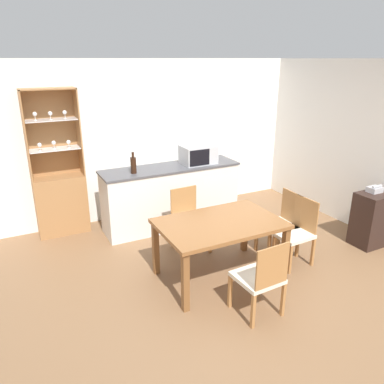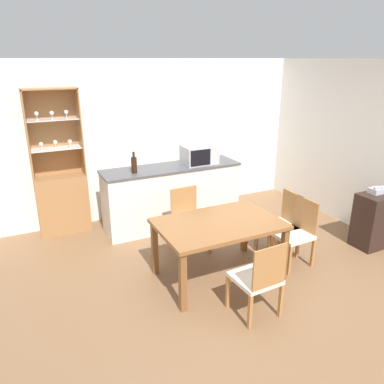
# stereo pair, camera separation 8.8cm
# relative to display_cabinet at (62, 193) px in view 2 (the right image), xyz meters

# --- Properties ---
(ground_plane) EXTENTS (18.00, 18.00, 0.00)m
(ground_plane) POSITION_rel_display_cabinet_xyz_m (1.60, -2.44, -0.63)
(ground_plane) COLOR brown
(wall_back) EXTENTS (6.80, 0.06, 2.55)m
(wall_back) POSITION_rel_display_cabinet_xyz_m (1.60, 0.19, 0.65)
(wall_back) COLOR white
(wall_back) RESTS_ON ground_plane
(wall_right) EXTENTS (0.06, 4.60, 2.55)m
(wall_right) POSITION_rel_display_cabinet_xyz_m (4.18, -2.14, 0.65)
(wall_right) COLOR white
(wall_right) RESTS_ON ground_plane
(kitchen_counter) EXTENTS (2.17, 0.60, 0.98)m
(kitchen_counter) POSITION_rel_display_cabinet_xyz_m (1.60, -0.52, -0.14)
(kitchen_counter) COLOR silver
(kitchen_counter) RESTS_ON ground_plane
(display_cabinet) EXTENTS (0.74, 0.34, 2.17)m
(display_cabinet) POSITION_rel_display_cabinet_xyz_m (0.00, 0.00, 0.00)
(display_cabinet) COLOR #A37042
(display_cabinet) RESTS_ON ground_plane
(dining_table) EXTENTS (1.44, 0.95, 0.73)m
(dining_table) POSITION_rel_display_cabinet_xyz_m (1.49, -2.19, 0.02)
(dining_table) COLOR brown
(dining_table) RESTS_ON ground_plane
(dining_chair_head_near) EXTENTS (0.45, 0.45, 0.87)m
(dining_chair_head_near) POSITION_rel_display_cabinet_xyz_m (1.49, -3.00, -0.20)
(dining_chair_head_near) COLOR beige
(dining_chair_head_near) RESTS_ON ground_plane
(dining_chair_side_right_near) EXTENTS (0.45, 0.45, 0.87)m
(dining_chair_side_right_near) POSITION_rel_display_cabinet_xyz_m (2.54, -2.33, -0.20)
(dining_chair_side_right_near) COLOR beige
(dining_chair_side_right_near) RESTS_ON ground_plane
(dining_chair_head_far) EXTENTS (0.45, 0.45, 0.87)m
(dining_chair_head_far) POSITION_rel_display_cabinet_xyz_m (1.49, -1.38, -0.20)
(dining_chair_head_far) COLOR beige
(dining_chair_head_far) RESTS_ON ground_plane
(dining_chair_side_right_far) EXTENTS (0.44, 0.44, 0.87)m
(dining_chair_side_right_far) POSITION_rel_display_cabinet_xyz_m (2.54, -2.04, -0.20)
(dining_chair_side_right_far) COLOR beige
(dining_chair_side_right_far) RESTS_ON ground_plane
(microwave) EXTENTS (0.53, 0.38, 0.29)m
(microwave) POSITION_rel_display_cabinet_xyz_m (2.06, -0.55, 0.49)
(microwave) COLOR #B7BABF
(microwave) RESTS_ON kitchen_counter
(wine_bottle) EXTENTS (0.08, 0.08, 0.31)m
(wine_bottle) POSITION_rel_display_cabinet_xyz_m (0.98, -0.60, 0.47)
(wine_bottle) COLOR black
(wine_bottle) RESTS_ON kitchen_counter
(side_cabinet) EXTENTS (0.53, 0.37, 0.78)m
(side_cabinet) POSITION_rel_display_cabinet_xyz_m (3.89, -2.44, -0.24)
(side_cabinet) COLOR black
(side_cabinet) RESTS_ON ground_plane
(telephone) EXTENTS (0.19, 0.15, 0.11)m
(telephone) POSITION_rel_display_cabinet_xyz_m (3.89, -2.38, 0.19)
(telephone) COLOR #B7B7BC
(telephone) RESTS_ON side_cabinet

